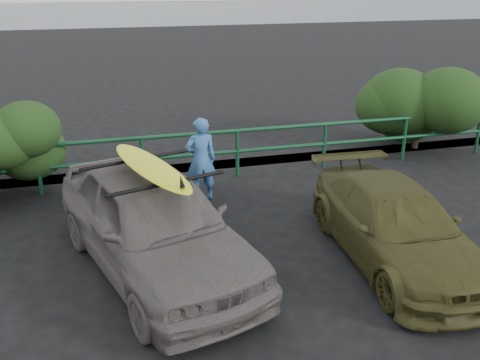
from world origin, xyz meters
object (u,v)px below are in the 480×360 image
Objects in this scene: surfboard at (150,166)px; olive_vehicle at (395,225)px; guardrail at (191,157)px; man at (201,159)px; sedan at (154,222)px.

olive_vehicle is at bearing -26.91° from surfboard.
guardrail is 1.10m from man.
guardrail is 3.80m from surfboard.
sedan is 2.66m from man.
olive_vehicle reaches higher than guardrail.
man is at bearing 47.54° from sedan.
surfboard is (-3.51, 0.65, 1.04)m from olive_vehicle.
sedan is at bearing -108.57° from guardrail.
sedan reaches higher than olive_vehicle.
surfboard is at bearing 172.79° from olive_vehicle.
surfboard is (-1.16, -2.39, 0.80)m from man.
sedan is 1.14× the size of olive_vehicle.
sedan is at bearing 0.00° from surfboard.
man is at bearing -89.79° from guardrail.
sedan is at bearing 61.76° from man.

